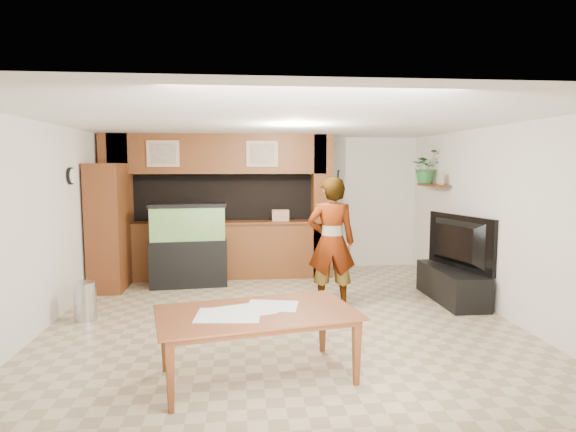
{
  "coord_description": "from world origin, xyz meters",
  "views": [
    {
      "loc": [
        -0.53,
        -6.23,
        2.06
      ],
      "look_at": [
        0.14,
        0.6,
        1.33
      ],
      "focal_mm": 30.0,
      "sensor_mm": 36.0,
      "label": 1
    }
  ],
  "objects": [
    {
      "name": "floor",
      "position": [
        0.0,
        0.0,
        0.0
      ],
      "size": [
        6.5,
        6.5,
        0.0
      ],
      "primitive_type": "plane",
      "color": "tan",
      "rests_on": "ground"
    },
    {
      "name": "ceiling",
      "position": [
        0.0,
        0.0,
        2.6
      ],
      "size": [
        6.5,
        6.5,
        0.0
      ],
      "primitive_type": "plane",
      "color": "white",
      "rests_on": "wall_back"
    },
    {
      "name": "wall_back",
      "position": [
        0.0,
        3.25,
        1.3
      ],
      "size": [
        6.0,
        0.0,
        6.0
      ],
      "primitive_type": "plane",
      "rotation": [
        1.57,
        0.0,
        0.0
      ],
      "color": "silver",
      "rests_on": "floor"
    },
    {
      "name": "wall_left",
      "position": [
        -3.0,
        0.0,
        1.3
      ],
      "size": [
        0.0,
        6.5,
        6.5
      ],
      "primitive_type": "plane",
      "rotation": [
        1.57,
        0.0,
        1.57
      ],
      "color": "silver",
      "rests_on": "floor"
    },
    {
      "name": "wall_right",
      "position": [
        3.0,
        0.0,
        1.3
      ],
      "size": [
        0.0,
        6.5,
        6.5
      ],
      "primitive_type": "plane",
      "rotation": [
        1.57,
        0.0,
        -1.57
      ],
      "color": "silver",
      "rests_on": "floor"
    },
    {
      "name": "partition",
      "position": [
        -0.95,
        2.64,
        1.31
      ],
      "size": [
        4.2,
        0.99,
        2.6
      ],
      "color": "brown",
      "rests_on": "floor"
    },
    {
      "name": "wall_clock",
      "position": [
        -2.97,
        1.0,
        1.9
      ],
      "size": [
        0.05,
        0.25,
        0.25
      ],
      "color": "black",
      "rests_on": "wall_left"
    },
    {
      "name": "wall_shelf",
      "position": [
        2.85,
        1.95,
        1.7
      ],
      "size": [
        0.25,
        0.9,
        0.04
      ],
      "primitive_type": "cube",
      "color": "brown",
      "rests_on": "wall_right"
    },
    {
      "name": "pantry_cabinet",
      "position": [
        -2.7,
        1.85,
        1.04
      ],
      "size": [
        0.52,
        0.85,
        2.08
      ],
      "primitive_type": "cube",
      "color": "brown",
      "rests_on": "floor"
    },
    {
      "name": "trash_can",
      "position": [
        -2.6,
        0.22,
        0.26
      ],
      "size": [
        0.28,
        0.28,
        0.52
      ],
      "primitive_type": "cylinder",
      "color": "#B2B2B7",
      "rests_on": "floor"
    },
    {
      "name": "aquarium",
      "position": [
        -1.43,
        1.95,
        0.69
      ],
      "size": [
        1.28,
        0.48,
        1.42
      ],
      "rotation": [
        0.0,
        0.0,
        0.09
      ],
      "color": "black",
      "rests_on": "floor"
    },
    {
      "name": "tv_stand",
      "position": [
        2.65,
        0.65,
        0.25
      ],
      "size": [
        0.54,
        1.48,
        0.49
      ],
      "primitive_type": "cube",
      "color": "black",
      "rests_on": "floor"
    },
    {
      "name": "television",
      "position": [
        2.65,
        0.65,
        0.9
      ],
      "size": [
        0.54,
        1.41,
        0.81
      ],
      "primitive_type": "imported",
      "rotation": [
        0.0,
        0.0,
        1.83
      ],
      "color": "black",
      "rests_on": "tv_stand"
    },
    {
      "name": "photo_frame",
      "position": [
        2.85,
        1.65,
        1.82
      ],
      "size": [
        0.04,
        0.15,
        0.2
      ],
      "primitive_type": "cube",
      "rotation": [
        0.0,
        0.0,
        -0.06
      ],
      "color": "tan",
      "rests_on": "wall_shelf"
    },
    {
      "name": "potted_plant",
      "position": [
        2.82,
        2.23,
        2.02
      ],
      "size": [
        0.67,
        0.63,
        0.61
      ],
      "primitive_type": "imported",
      "rotation": [
        0.0,
        0.0,
        0.34
      ],
      "color": "#2A6A2F",
      "rests_on": "wall_shelf"
    },
    {
      "name": "person",
      "position": [
        0.77,
        0.55,
        0.95
      ],
      "size": [
        0.73,
        0.52,
        1.89
      ],
      "primitive_type": "imported",
      "rotation": [
        0.0,
        0.0,
        3.04
      ],
      "color": "#9D7D56",
      "rests_on": "floor"
    },
    {
      "name": "microphone",
      "position": [
        0.82,
        0.39,
        1.93
      ],
      "size": [
        0.03,
        0.09,
        0.15
      ],
      "primitive_type": "cylinder",
      "rotation": [
        0.44,
        0.0,
        0.0
      ],
      "color": "black",
      "rests_on": "person"
    },
    {
      "name": "dining_table",
      "position": [
        -0.38,
        -1.78,
        0.33
      ],
      "size": [
        2.06,
        1.42,
        0.66
      ],
      "primitive_type": "imported",
      "rotation": [
        0.0,
        0.0,
        0.21
      ],
      "color": "brown",
      "rests_on": "floor"
    },
    {
      "name": "newspaper_a",
      "position": [
        -0.66,
        -1.84,
        0.67
      ],
      "size": [
        0.63,
        0.48,
        0.01
      ],
      "primitive_type": "cube",
      "rotation": [
        0.0,
        0.0,
        -0.09
      ],
      "color": "silver",
      "rests_on": "dining_table"
    },
    {
      "name": "newspaper_b",
      "position": [
        -0.52,
        -1.71,
        0.67
      ],
      "size": [
        0.67,
        0.57,
        0.01
      ],
      "primitive_type": "cube",
      "rotation": [
        0.0,
        0.0,
        0.33
      ],
      "color": "silver",
      "rests_on": "dining_table"
    },
    {
      "name": "newspaper_c",
      "position": [
        -0.23,
        -1.58,
        0.67
      ],
      "size": [
        0.56,
        0.46,
        0.01
      ],
      "primitive_type": "cube",
      "rotation": [
        0.0,
        0.0,
        -0.21
      ],
      "color": "silver",
      "rests_on": "dining_table"
    },
    {
      "name": "counter_box",
      "position": [
        0.19,
        2.45,
        1.14
      ],
      "size": [
        0.32,
        0.22,
        0.2
      ],
      "primitive_type": "cube",
      "rotation": [
        0.0,
        0.0,
        -0.05
      ],
      "color": "#A6795A",
      "rests_on": "partition"
    }
  ]
}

